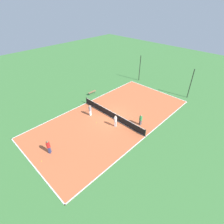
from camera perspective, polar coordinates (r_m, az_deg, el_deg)
ground_plane at (r=22.83m, az=-0.00°, el=-1.87°), size 80.00×80.00×0.00m
court_surface at (r=22.83m, az=-0.00°, el=-1.85°), size 10.68×21.50×0.02m
tennis_net at (r=22.53m, az=-0.00°, el=-0.80°), size 10.48×0.10×0.98m
bench at (r=28.26m, az=-6.51°, el=6.48°), size 0.36×1.40×0.45m
player_baseline_gray at (r=22.94m, az=-7.16°, el=0.75°), size 0.56×0.99×1.54m
player_near_white at (r=20.82m, az=1.13°, el=-2.81°), size 0.47×0.47×1.58m
player_coach_red at (r=18.70m, az=-20.06°, el=-10.42°), size 0.51×0.51×1.62m
player_far_green at (r=21.43m, az=9.36°, el=-2.35°), size 0.40×0.40×1.46m
tennis_ball_far_baseline at (r=18.78m, az=-22.00°, el=-14.65°), size 0.07×0.07×0.07m
tennis_ball_left_sideline at (r=22.04m, az=-5.11°, el=-3.36°), size 0.07×0.07×0.07m
fence_post_back_left at (r=32.72m, az=9.05°, el=13.91°), size 0.12×0.12×4.57m
fence_post_back_right at (r=28.83m, az=24.29°, el=8.37°), size 0.12×0.12×4.57m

